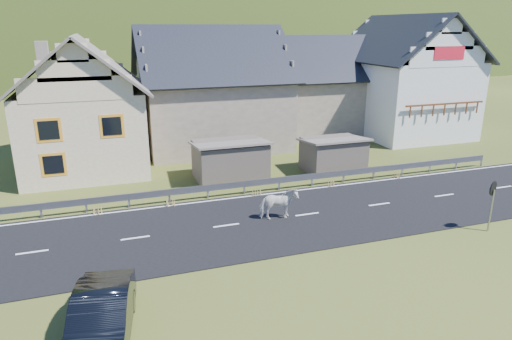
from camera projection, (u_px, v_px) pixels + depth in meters
name	position (u px, v px, depth m)	size (l,w,h in m)	color
ground	(307.00, 215.00, 21.82)	(160.00, 160.00, 0.00)	#323E17
road	(307.00, 215.00, 21.81)	(60.00, 7.00, 0.04)	black
lane_markings	(307.00, 214.00, 21.81)	(60.00, 6.60, 0.01)	silver
guardrail	(279.00, 180.00, 24.98)	(28.10, 0.09, 0.75)	#93969B
shed_left	(230.00, 161.00, 26.75)	(4.30, 3.30, 2.40)	brown
shed_right	(333.00, 155.00, 28.31)	(3.80, 2.90, 2.20)	brown
house_cream	(81.00, 98.00, 28.29)	(7.80, 9.80, 8.30)	beige
house_stone_a	(211.00, 83.00, 33.67)	(10.80, 9.80, 8.90)	gray
house_stone_b	(321.00, 80.00, 38.64)	(9.80, 8.80, 8.10)	gray
house_white	(404.00, 72.00, 37.51)	(8.80, 10.80, 9.70)	white
mountain	(137.00, 97.00, 191.97)	(440.00, 280.00, 260.00)	#2A3A15
horse	(278.00, 204.00, 21.09)	(1.75, 0.80, 1.48)	silver
car	(101.00, 319.00, 12.86)	(1.57, 4.50, 1.48)	black
traffic_mirror	(492.00, 195.00, 19.68)	(0.60, 0.30, 2.29)	#93969B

